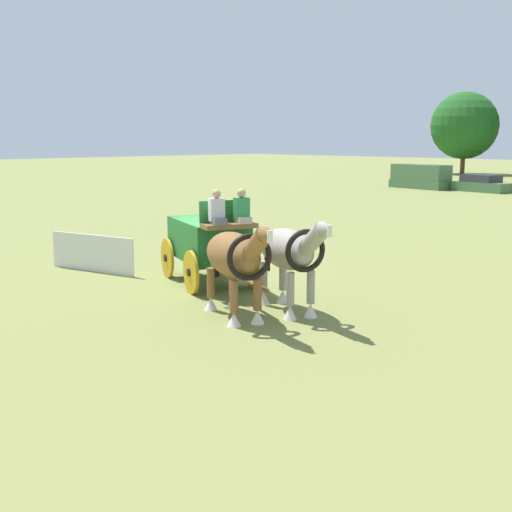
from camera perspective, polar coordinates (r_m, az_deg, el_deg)
ground_plane at (r=18.41m, az=-4.06°, el=-2.27°), size 220.00×220.00×0.00m
show_wagon at (r=18.05m, az=-3.94°, el=1.27°), size 5.60×2.99×2.68m
draft_horse_near at (r=14.99m, az=2.87°, el=0.30°), size 2.99×1.66×2.25m
draft_horse_off at (r=14.50m, az=-1.78°, el=-0.13°), size 3.05×1.71×2.22m
parked_vehicle_a at (r=54.56m, az=13.85°, el=6.58°), size 5.28×2.56×1.88m
parked_vehicle_b at (r=52.56m, az=18.74°, el=5.81°), size 4.49×2.57×1.26m
tree_a at (r=77.95m, az=17.36°, el=10.57°), size 7.30×7.30×8.93m
sponsor_banner at (r=20.39m, az=-13.81°, el=0.24°), size 3.12×0.84×1.10m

